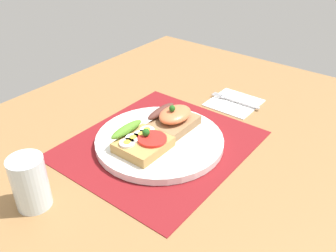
{
  "coord_description": "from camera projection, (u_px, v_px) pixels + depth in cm",
  "views": [
    {
      "loc": [
        -50.61,
        -41.54,
        45.64
      ],
      "look_at": [
        3.0,
        0.0,
        3.36
      ],
      "focal_mm": 38.98,
      "sensor_mm": 36.0,
      "label": 1
    }
  ],
  "objects": [
    {
      "name": "ground_plane",
      "position": [
        160.0,
        151.0,
        0.81
      ],
      "size": [
        120.0,
        90.0,
        3.2
      ],
      "primitive_type": "cube",
      "color": "olive"
    },
    {
      "name": "placemat",
      "position": [
        160.0,
        144.0,
        0.8
      ],
      "size": [
        39.05,
        34.55,
        0.3
      ],
      "primitive_type": "cube",
      "color": "maroon",
      "rests_on": "ground_plane"
    },
    {
      "name": "plate",
      "position": [
        160.0,
        141.0,
        0.79
      ],
      "size": [
        27.76,
        27.76,
        1.56
      ],
      "primitive_type": "cylinder",
      "color": "white",
      "rests_on": "placemat"
    },
    {
      "name": "sandwich_egg_tomato",
      "position": [
        142.0,
        142.0,
        0.75
      ],
      "size": [
        10.07,
        10.5,
        4.35
      ],
      "color": "#AE8649",
      "rests_on": "plate"
    },
    {
      "name": "sandwich_salmon",
      "position": [
        174.0,
        119.0,
        0.81
      ],
      "size": [
        10.57,
        9.17,
        5.98
      ],
      "color": "#926D48",
      "rests_on": "plate"
    },
    {
      "name": "napkin",
      "position": [
        234.0,
        102.0,
        0.96
      ],
      "size": [
        12.42,
        12.04,
        0.6
      ],
      "primitive_type": "cube",
      "color": "white",
      "rests_on": "ground_plane"
    },
    {
      "name": "fork",
      "position": [
        234.0,
        100.0,
        0.96
      ],
      "size": [
        1.62,
        13.65,
        0.32
      ],
      "color": "#B7B7BC",
      "rests_on": "napkin"
    },
    {
      "name": "drinking_glass",
      "position": [
        30.0,
        183.0,
        0.62
      ],
      "size": [
        6.05,
        6.05,
        9.84
      ],
      "primitive_type": "cylinder",
      "color": "silver",
      "rests_on": "ground_plane"
    }
  ]
}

